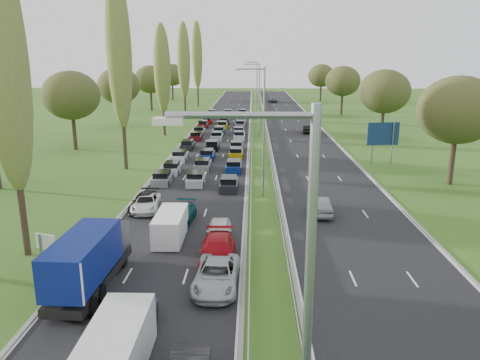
{
  "coord_description": "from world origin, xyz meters",
  "views": [
    {
      "loc": [
        3.48,
        0.42,
        12.69
      ],
      "look_at": [
        2.3,
        43.38,
        1.5
      ],
      "focal_mm": 35.0,
      "sensor_mm": 36.0,
      "label": 1
    }
  ],
  "objects_px": {
    "near_car_2": "(146,203)",
    "white_van_front": "(118,346)",
    "white_van_rear": "(171,225)",
    "info_sign": "(46,245)",
    "direction_sign": "(383,136)",
    "near_car_3": "(144,202)",
    "blue_lorry": "(90,259)"
  },
  "relations": [
    {
      "from": "near_car_2",
      "to": "white_van_front",
      "type": "relative_size",
      "value": 0.86
    },
    {
      "from": "near_car_2",
      "to": "white_van_rear",
      "type": "relative_size",
      "value": 0.96
    },
    {
      "from": "info_sign",
      "to": "direction_sign",
      "type": "xyz_separation_m",
      "value": [
        28.8,
        30.05,
        2.2
      ]
    },
    {
      "from": "white_van_rear",
      "to": "white_van_front",
      "type": "bearing_deg",
      "value": -88.88
    },
    {
      "from": "near_car_2",
      "to": "info_sign",
      "type": "distance_m",
      "value": 11.79
    },
    {
      "from": "near_car_3",
      "to": "white_van_rear",
      "type": "distance_m",
      "value": 7.39
    },
    {
      "from": "near_car_2",
      "to": "white_van_front",
      "type": "height_order",
      "value": "white_van_front"
    },
    {
      "from": "near_car_2",
      "to": "info_sign",
      "type": "xyz_separation_m",
      "value": [
        -3.78,
        -11.14,
        0.69
      ]
    },
    {
      "from": "white_van_front",
      "to": "blue_lorry",
      "type": "bearing_deg",
      "value": 116.28
    },
    {
      "from": "direction_sign",
      "to": "near_car_2",
      "type": "bearing_deg",
      "value": -142.92
    },
    {
      "from": "near_car_2",
      "to": "white_van_front",
      "type": "bearing_deg",
      "value": -85.36
    },
    {
      "from": "near_car_3",
      "to": "blue_lorry",
      "type": "relative_size",
      "value": 0.57
    },
    {
      "from": "direction_sign",
      "to": "white_van_rear",
      "type": "bearing_deg",
      "value": -130.83
    },
    {
      "from": "near_car_3",
      "to": "white_van_rear",
      "type": "bearing_deg",
      "value": -60.52
    },
    {
      "from": "white_van_front",
      "to": "info_sign",
      "type": "bearing_deg",
      "value": 125.73
    },
    {
      "from": "white_van_rear",
      "to": "near_car_3",
      "type": "bearing_deg",
      "value": 117.7
    },
    {
      "from": "direction_sign",
      "to": "white_van_front",
      "type": "bearing_deg",
      "value": -118.1
    },
    {
      "from": "white_van_rear",
      "to": "blue_lorry",
      "type": "bearing_deg",
      "value": -112.37
    },
    {
      "from": "near_car_2",
      "to": "direction_sign",
      "type": "bearing_deg",
      "value": 32.14
    },
    {
      "from": "white_van_front",
      "to": "white_van_rear",
      "type": "distance_m",
      "value": 14.93
    },
    {
      "from": "blue_lorry",
      "to": "white_van_rear",
      "type": "height_order",
      "value": "blue_lorry"
    },
    {
      "from": "near_car_2",
      "to": "direction_sign",
      "type": "distance_m",
      "value": 31.49
    },
    {
      "from": "near_car_2",
      "to": "white_van_front",
      "type": "xyz_separation_m",
      "value": [
        3.58,
        -21.23,
        0.46
      ]
    },
    {
      "from": "near_car_2",
      "to": "blue_lorry",
      "type": "bearing_deg",
      "value": -94.81
    },
    {
      "from": "near_car_3",
      "to": "info_sign",
      "type": "relative_size",
      "value": 2.24
    },
    {
      "from": "direction_sign",
      "to": "near_car_3",
      "type": "bearing_deg",
      "value": -143.49
    },
    {
      "from": "white_van_front",
      "to": "white_van_rear",
      "type": "bearing_deg",
      "value": 90.97
    },
    {
      "from": "near_car_3",
      "to": "info_sign",
      "type": "height_order",
      "value": "info_sign"
    },
    {
      "from": "info_sign",
      "to": "near_car_2",
      "type": "bearing_deg",
      "value": 71.24
    },
    {
      "from": "near_car_2",
      "to": "info_sign",
      "type": "relative_size",
      "value": 2.27
    },
    {
      "from": "near_car_3",
      "to": "blue_lorry",
      "type": "distance_m",
      "value": 14.43
    },
    {
      "from": "near_car_3",
      "to": "white_van_front",
      "type": "height_order",
      "value": "white_van_front"
    }
  ]
}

